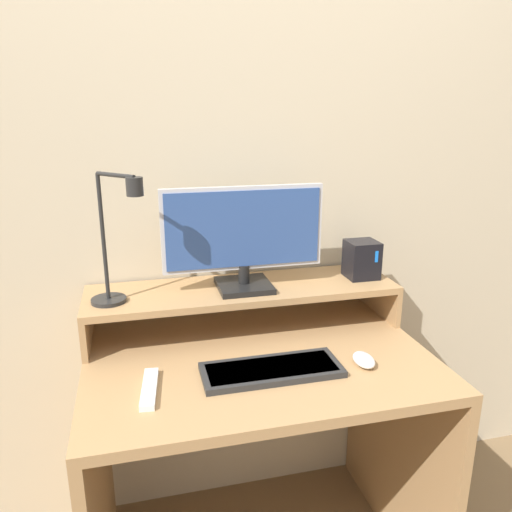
% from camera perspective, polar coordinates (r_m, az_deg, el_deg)
% --- Properties ---
extents(wall_back, '(6.00, 0.05, 2.50)m').
position_cam_1_polar(wall_back, '(1.72, -2.86, 9.20)').
color(wall_back, beige).
rests_on(wall_back, ground_plane).
extents(desk, '(1.01, 0.70, 0.77)m').
position_cam_1_polar(desk, '(1.63, 0.29, -18.80)').
color(desk, '#A87F51').
rests_on(desk, ground_plane).
extents(monitor_shelf, '(1.01, 0.28, 0.14)m').
position_cam_1_polar(monitor_shelf, '(1.64, -1.49, -4.25)').
color(monitor_shelf, '#A87F51').
rests_on(monitor_shelf, desk).
extents(monitor, '(0.51, 0.17, 0.33)m').
position_cam_1_polar(monitor, '(1.57, -1.38, 2.33)').
color(monitor, black).
rests_on(monitor, monitor_shelf).
extents(desk_lamp, '(0.17, 0.18, 0.39)m').
position_cam_1_polar(desk_lamp, '(1.48, -15.68, 1.17)').
color(desk_lamp, black).
rests_on(desk_lamp, monitor_shelf).
extents(router_dock, '(0.10, 0.10, 0.13)m').
position_cam_1_polar(router_dock, '(1.74, 11.98, -0.37)').
color(router_dock, black).
rests_on(router_dock, monitor_shelf).
extents(keyboard, '(0.39, 0.15, 0.02)m').
position_cam_1_polar(keyboard, '(1.41, 1.79, -12.85)').
color(keyboard, '#282828').
rests_on(keyboard, desk).
extents(mouse, '(0.06, 0.09, 0.03)m').
position_cam_1_polar(mouse, '(1.48, 12.22, -11.52)').
color(mouse, white).
rests_on(mouse, desk).
extents(remote_control, '(0.06, 0.19, 0.02)m').
position_cam_1_polar(remote_control, '(1.36, -12.08, -14.59)').
color(remote_control, white).
rests_on(remote_control, desk).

